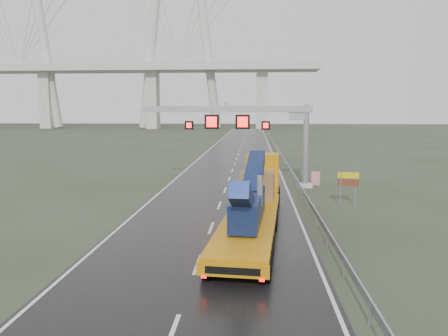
# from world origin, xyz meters

# --- Properties ---
(ground) EXTENTS (400.00, 400.00, 0.00)m
(ground) POSITION_xyz_m (0.00, 0.00, 0.00)
(ground) COLOR #323827
(ground) RESTS_ON ground
(road) EXTENTS (11.00, 200.00, 0.02)m
(road) POSITION_xyz_m (0.00, 40.00, 0.01)
(road) COLOR black
(road) RESTS_ON ground
(guardrail) EXTENTS (0.20, 140.00, 1.40)m
(guardrail) POSITION_xyz_m (6.10, 30.00, 0.70)
(guardrail) COLOR gray
(guardrail) RESTS_ON ground
(sign_gantry) EXTENTS (14.90, 1.20, 7.42)m
(sign_gantry) POSITION_xyz_m (2.10, 17.99, 5.61)
(sign_gantry) COLOR #ABACA7
(sign_gantry) RESTS_ON ground
(heavy_haul_truck) EXTENTS (4.09, 18.18, 4.23)m
(heavy_haul_truck) POSITION_xyz_m (2.55, 5.81, 1.64)
(heavy_haul_truck) COLOR #C5750A
(heavy_haul_truck) RESTS_ON ground
(exit_sign_pair) EXTENTS (1.44, 0.20, 2.46)m
(exit_sign_pair) POSITION_xyz_m (9.00, 10.36, 1.72)
(exit_sign_pair) COLOR gray
(exit_sign_pair) RESTS_ON ground
(striped_barrier) EXTENTS (0.79, 0.60, 1.20)m
(striped_barrier) POSITION_xyz_m (8.00, 19.23, 0.60)
(striped_barrier) COLOR red
(striped_barrier) RESTS_ON ground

